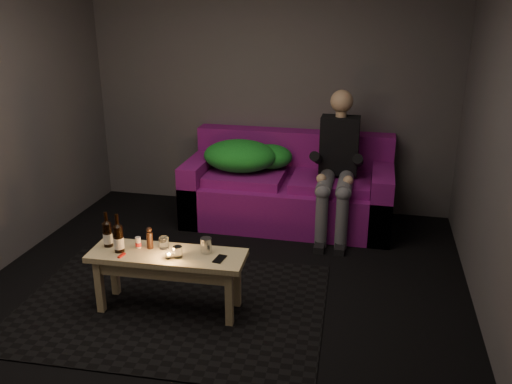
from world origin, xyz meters
TOP-DOWN VIEW (x-y plane):
  - floor at (0.00, 0.00)m, footprint 4.50×4.50m
  - room at (0.00, 0.47)m, footprint 4.50×4.50m
  - rug at (-0.30, -0.08)m, footprint 2.41×1.80m
  - sofa at (0.30, 1.82)m, footprint 2.13×0.96m
  - green_blanket at (-0.17, 1.81)m, footprint 0.94×0.64m
  - person at (0.81, 1.65)m, footprint 0.38×0.88m
  - coffee_table at (-0.30, -0.13)m, footprint 1.19×0.42m
  - beer_bottle_a at (-0.78, -0.12)m, footprint 0.07×0.07m
  - beer_bottle_b at (-0.66, -0.19)m, footprint 0.08×0.08m
  - salt_shaker at (-0.55, -0.10)m, footprint 0.05×0.05m
  - pepper_mill at (-0.46, -0.08)m, footprint 0.06×0.06m
  - tumbler_back at (-0.36, -0.06)m, footprint 0.08×0.08m
  - tealight at (-0.26, -0.21)m, footprint 0.06×0.06m
  - tumbler_front at (-0.20, -0.18)m, footprint 0.09×0.09m
  - steel_cup at (-0.02, -0.06)m, footprint 0.11×0.11m
  - smartphone at (0.11, -0.15)m, footprint 0.08×0.14m
  - red_lighter at (-0.61, -0.26)m, footprint 0.03×0.08m

SIDE VIEW (x-z plane):
  - floor at x=0.00m, z-range 0.00..0.00m
  - rug at x=-0.30m, z-range 0.00..0.01m
  - sofa at x=0.30m, z-range -0.13..0.79m
  - coffee_table at x=-0.30m, z-range 0.15..0.63m
  - smartphone at x=0.11m, z-range 0.48..0.49m
  - red_lighter at x=-0.61m, z-range 0.48..0.49m
  - tealight at x=-0.26m, z-range 0.48..0.52m
  - tumbler_front at x=-0.20m, z-range 0.48..0.56m
  - tumbler_back at x=-0.36m, z-range 0.48..0.57m
  - salt_shaker at x=-0.55m, z-range 0.48..0.57m
  - steel_cup at x=-0.02m, z-range 0.48..0.60m
  - pepper_mill at x=-0.46m, z-range 0.48..0.61m
  - beer_bottle_a at x=-0.78m, z-range 0.44..0.72m
  - beer_bottle_b at x=-0.66m, z-range 0.44..0.74m
  - green_blanket at x=-0.17m, z-range 0.53..0.85m
  - person at x=0.81m, z-range 0.03..1.45m
  - room at x=0.00m, z-range -0.61..3.89m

